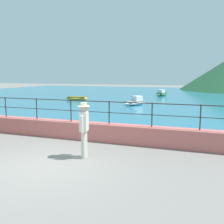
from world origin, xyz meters
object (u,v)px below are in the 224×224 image
(boat_2, at_px, (77,98))
(boat_4, at_px, (162,94))
(person_walking, at_px, (84,127))
(boat_5, at_px, (135,102))

(boat_2, relative_size, boat_4, 0.98)
(person_walking, xyz_separation_m, boat_5, (-1.97, 13.90, -0.65))
(boat_5, bearing_deg, boat_4, 86.82)
(boat_2, bearing_deg, boat_4, 49.07)
(person_walking, height_order, boat_4, person_walking)
(person_walking, bearing_deg, boat_4, 93.22)
(boat_5, bearing_deg, person_walking, -81.93)
(person_walking, distance_m, boat_2, 18.29)
(person_walking, height_order, boat_5, person_walking)
(boat_2, distance_m, boat_5, 7.08)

